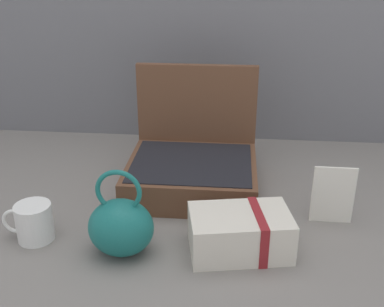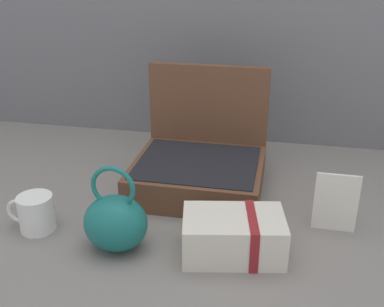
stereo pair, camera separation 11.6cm
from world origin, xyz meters
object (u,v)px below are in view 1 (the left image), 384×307
Objects in this scene: open_suitcase at (193,163)px; cream_toiletry_bag at (241,233)px; teal_pouch_handbag at (121,226)px; coffee_mug at (33,222)px; info_card_left at (333,195)px.

cream_toiletry_bag is (0.14, -0.32, -0.02)m from open_suitcase.
teal_pouch_handbag is 0.28m from cream_toiletry_bag.
info_card_left is (0.72, 0.14, 0.03)m from coffee_mug.
open_suitcase is 0.41m from info_card_left.
open_suitcase is at bearing 69.46° from teal_pouch_handbag.
teal_pouch_handbag is 0.85× the size of cream_toiletry_bag.
coffee_mug is (-0.35, -0.32, -0.02)m from open_suitcase.
coffee_mug is at bearing -168.11° from info_card_left.
cream_toiletry_bag is (0.27, 0.03, -0.02)m from teal_pouch_handbag.
cream_toiletry_bag is at bearing 6.94° from teal_pouch_handbag.
open_suitcase is at bearing 113.86° from cream_toiletry_bag.
open_suitcase reaches higher than coffee_mug.
cream_toiletry_bag is 0.27m from info_card_left.
open_suitcase reaches higher than teal_pouch_handbag.
info_card_left is (0.50, 0.18, 0.01)m from teal_pouch_handbag.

